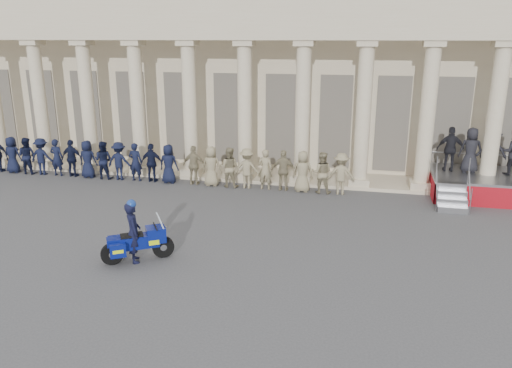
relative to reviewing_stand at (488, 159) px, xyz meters
name	(u,v)px	position (x,y,z in m)	size (l,w,h in m)	color
ground	(223,252)	(-9.06, -8.00, -1.56)	(90.00, 90.00, 0.00)	#3E3E41
building	(296,72)	(-9.06, 6.74, 2.96)	(40.00, 12.50, 9.00)	#BEAE8E
officer_rank	(142,162)	(-14.99, -1.15, -0.67)	(19.51, 0.68, 1.79)	black
reviewing_stand	(488,159)	(0.00, 0.00, 0.00)	(4.63, 4.34, 2.84)	gray
motorcycle	(138,242)	(-11.34, -9.15, -0.97)	(1.88, 1.47, 1.38)	black
rider	(133,231)	(-11.44, -9.21, -0.61)	(0.73, 0.80, 1.93)	black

